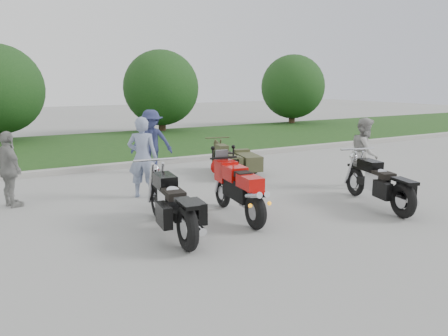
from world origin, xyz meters
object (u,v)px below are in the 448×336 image
sportbike_red (239,188)px  person_back (9,169)px  person_stripe (143,157)px  person_grey (365,153)px  cruiser_right (380,185)px  cruiser_left (173,207)px  person_denim (151,142)px  cruiser_sidecar (238,161)px

sportbike_red → person_back: person_back is taller
person_stripe → person_grey: (4.95, -1.74, -0.05)m
sportbike_red → cruiser_right: size_ratio=0.91×
cruiser_left → cruiser_right: bearing=-1.2°
person_denim → person_grey: bearing=-18.3°
cruiser_right → person_back: person_back is taller
sportbike_red → person_back: bearing=147.8°
sportbike_red → person_stripe: person_stripe is taller
sportbike_red → cruiser_left: bearing=-164.3°
person_stripe → person_denim: person_stripe is taller
cruiser_left → cruiser_sidecar: (3.45, 3.52, -0.11)m
cruiser_right → person_stripe: person_stripe is taller
cruiser_sidecar → person_denim: (-1.98, 1.38, 0.51)m
person_grey → sportbike_red: bearing=151.7°
cruiser_sidecar → person_back: bearing=-163.7°
sportbike_red → cruiser_right: (2.87, -0.81, -0.12)m
cruiser_left → person_denim: (1.47, 4.90, 0.40)m
sportbike_red → cruiser_left: 1.44m
cruiser_right → cruiser_sidecar: cruiser_right is taller
person_stripe → person_denim: bearing=-83.5°
person_grey → person_back: 7.89m
person_back → cruiser_left: bearing=-165.1°
person_grey → person_denim: person_denim is taller
person_stripe → person_grey: person_stripe is taller
cruiser_left → person_back: person_back is taller
sportbike_red → person_denim: bearing=96.2°
cruiser_sidecar → cruiser_right: bearing=-65.8°
sportbike_red → cruiser_sidecar: size_ratio=1.03×
person_stripe → person_grey: bearing=-168.1°
person_denim → cruiser_sidecar: bearing=-6.7°
cruiser_left → person_stripe: person_stripe is taller
cruiser_right → person_back: 7.50m
cruiser_left → person_grey: size_ratio=1.47×
person_denim → cruiser_left: bearing=-78.5°
cruiser_sidecar → person_stripe: person_stripe is taller
cruiser_sidecar → person_denim: 2.46m
sportbike_red → person_grey: person_grey is taller
cruiser_left → person_denim: person_denim is taller
cruiser_right → person_grey: bearing=68.6°
cruiser_left → person_grey: (5.34, 0.83, 0.35)m
sportbike_red → person_stripe: 2.57m
sportbike_red → person_stripe: size_ratio=1.17×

